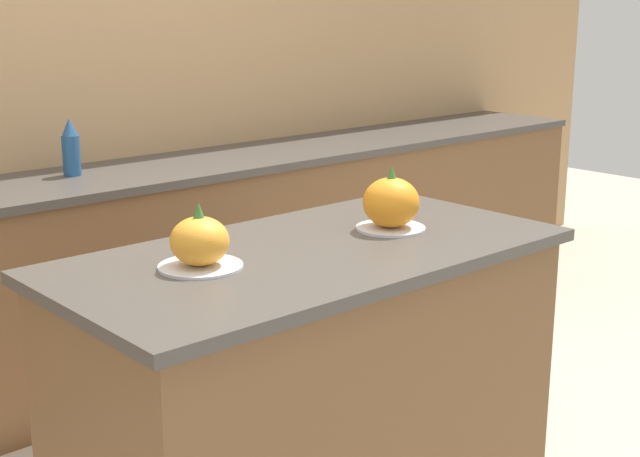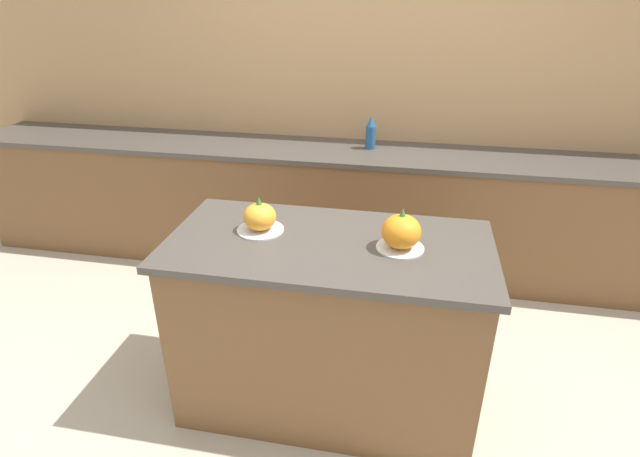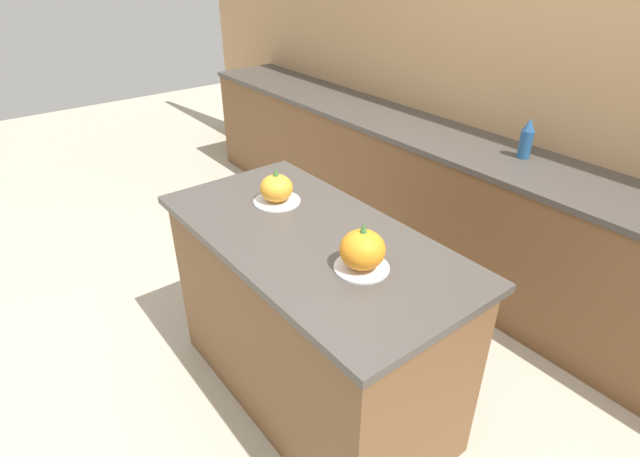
# 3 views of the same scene
# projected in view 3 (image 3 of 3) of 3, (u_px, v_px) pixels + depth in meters

# --- Properties ---
(ground_plane) EXTENTS (12.00, 12.00, 0.00)m
(ground_plane) POSITION_uv_depth(u_px,v_px,m) (312.00, 390.00, 2.58)
(ground_plane) COLOR #BCB29E
(wall_back) EXTENTS (8.00, 0.06, 2.50)m
(wall_back) POSITION_uv_depth(u_px,v_px,m) (554.00, 93.00, 2.89)
(wall_back) COLOR tan
(wall_back) RESTS_ON ground_plane
(kitchen_island) EXTENTS (1.48, 0.75, 0.94)m
(kitchen_island) POSITION_uv_depth(u_px,v_px,m) (312.00, 320.00, 2.34)
(kitchen_island) COLOR brown
(kitchen_island) RESTS_ON ground_plane
(back_counter) EXTENTS (6.00, 0.60, 0.92)m
(back_counter) POSITION_uv_depth(u_px,v_px,m) (495.00, 228.00, 3.11)
(back_counter) COLOR brown
(back_counter) RESTS_ON ground_plane
(pumpkin_cake_left) EXTENTS (0.22, 0.22, 0.18)m
(pumpkin_cake_left) POSITION_uv_depth(u_px,v_px,m) (276.00, 189.00, 2.33)
(pumpkin_cake_left) COLOR silver
(pumpkin_cake_left) RESTS_ON kitchen_island
(pumpkin_cake_right) EXTENTS (0.21, 0.21, 0.20)m
(pumpkin_cake_right) POSITION_uv_depth(u_px,v_px,m) (363.00, 250.00, 1.85)
(pumpkin_cake_right) COLOR silver
(pumpkin_cake_right) RESTS_ON kitchen_island
(bottle_tall) EXTENTS (0.07, 0.07, 0.23)m
(bottle_tall) POSITION_uv_depth(u_px,v_px,m) (526.00, 139.00, 2.84)
(bottle_tall) COLOR #235184
(bottle_tall) RESTS_ON back_counter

